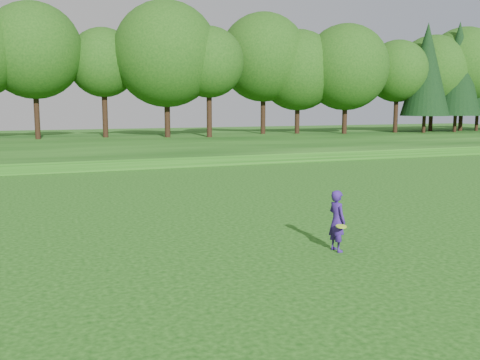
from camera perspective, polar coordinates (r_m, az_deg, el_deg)
name	(u,v)px	position (r m, az deg, el deg)	size (l,w,h in m)	color
ground	(323,262)	(12.60, 8.85, -8.65)	(140.00, 140.00, 0.00)	#103E0C
berm	(112,145)	(44.94, -13.53, 3.65)	(130.00, 30.00, 0.60)	#103E0C
walking_path	(147,167)	(31.22, -9.93, 1.37)	(130.00, 1.60, 0.04)	gray
treeline	(102,52)	(48.99, -14.51, 13.10)	(104.00, 7.00, 15.00)	#16410F
woman	(337,221)	(13.40, 10.31, -4.30)	(0.44, 0.78, 1.52)	navy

